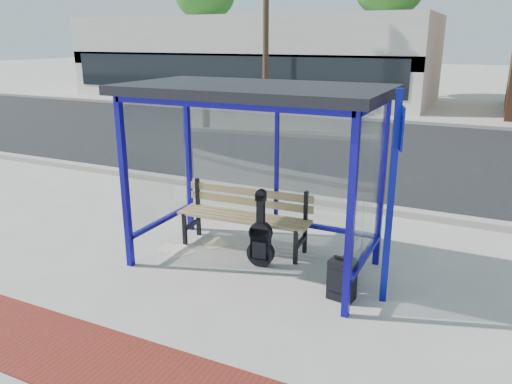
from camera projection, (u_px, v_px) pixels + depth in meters
The scene contains 17 objects.
ground at pixel (254, 264), 6.83m from camera, with size 120.00×120.00×0.00m, color #B2ADA0.
brick_paver_strip at pixel (130, 374), 4.60m from camera, with size 60.00×1.00×0.01m, color maroon.
curb_near at pixel (322, 201), 9.31m from camera, with size 60.00×0.25×0.12m, color gray.
street_asphalt at pixel (381, 151), 13.72m from camera, with size 60.00×10.00×0.00m, color black.
curb_far at pixel (412, 122), 18.09m from camera, with size 60.00×0.25×0.12m, color gray.
far_sidewalk at pixel (420, 116), 19.74m from camera, with size 60.00×4.00×0.01m, color #B2ADA0.
bus_shelter at pixel (256, 112), 6.28m from camera, with size 3.30×1.80×2.42m.
storefront_white at pixel (250, 58), 25.46m from camera, with size 18.00×6.04×4.00m.
utility_pole_west at pixel (266, 8), 19.64m from camera, with size 1.60×0.24×8.00m.
bench at pixel (245, 213), 7.26m from camera, with size 1.98×0.58×0.92m.
guitar_bag at pixel (261, 240), 6.69m from camera, with size 0.38×0.14×1.02m.
suitcase at pixel (342, 280), 5.85m from camera, with size 0.33×0.24×0.54m.
backpack at pixel (344, 273), 6.16m from camera, with size 0.39×0.37×0.40m.
sign_post at pixel (392, 188), 5.49m from camera, with size 0.14×0.30×2.47m.
newspaper_a at pixel (172, 249), 7.32m from camera, with size 0.40×0.31×0.01m, color white.
newspaper_b at pixel (180, 250), 7.27m from camera, with size 0.41×0.32×0.01m, color white.
newspaper_c at pixel (214, 243), 7.54m from camera, with size 0.41×0.32×0.01m, color white.
Camera 1 is at (2.74, -5.60, 2.97)m, focal length 35.00 mm.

